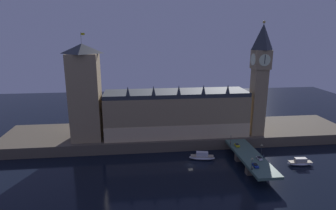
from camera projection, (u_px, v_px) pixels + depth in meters
name	position (u px, v px, depth m)	size (l,w,h in m)	color
ground_plane	(191.00, 165.00, 147.83)	(400.00, 400.00, 0.00)	black
embankment	(179.00, 134.00, 184.56)	(220.00, 42.00, 6.32)	brown
parliament_hall	(176.00, 113.00, 173.17)	(86.57, 23.06, 32.47)	#9E845B
clock_tower	(260.00, 77.00, 166.85)	(9.97, 10.08, 68.09)	#9E845B
victoria_tower	(85.00, 93.00, 161.77)	(17.17, 17.17, 61.63)	#9E845B
bridge	(250.00, 158.00, 145.22)	(11.99, 46.00, 6.17)	#476656
car_northbound_lead	(237.00, 145.00, 156.56)	(2.09, 3.87, 1.44)	yellow
car_northbound_trail	(255.00, 165.00, 132.79)	(2.03, 4.51, 1.37)	navy
car_southbound_lead	(259.00, 158.00, 140.48)	(1.99, 4.26, 1.31)	silver
pedestrian_near_rail	(252.00, 168.00, 129.77)	(0.38, 0.38, 1.73)	black
pedestrian_mid_walk	(263.00, 156.00, 141.68)	(0.38, 0.38, 1.86)	black
pedestrian_far_rail	(230.00, 143.00, 159.50)	(0.38, 0.38, 1.73)	black
street_lamp_near	(252.00, 162.00, 129.11)	(1.34, 0.60, 5.91)	#2D3333
street_lamp_mid	(262.00, 148.00, 144.52)	(1.34, 0.60, 5.98)	#2D3333
street_lamp_far	(231.00, 138.00, 157.29)	(1.34, 0.60, 6.88)	#2D3333
boat_upstream	(202.00, 157.00, 154.12)	(14.67, 6.72, 4.48)	white
boat_downstream	(300.00, 162.00, 147.78)	(13.74, 5.22, 3.94)	white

